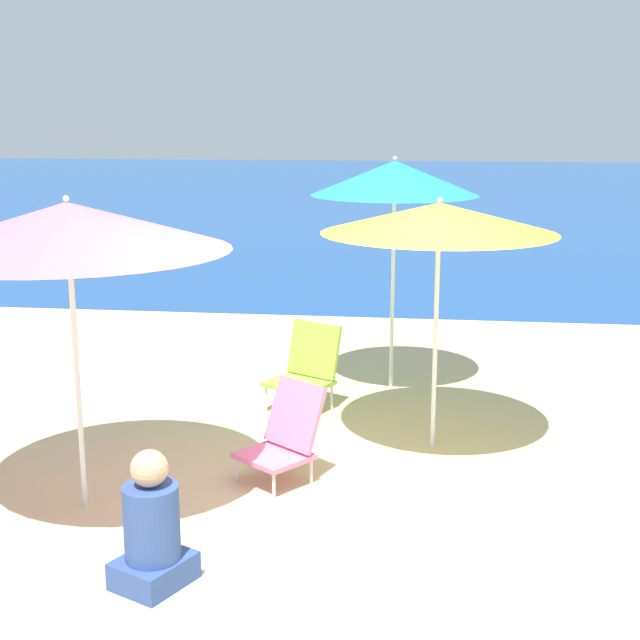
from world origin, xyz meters
name	(u,v)px	position (x,y,z in m)	size (l,w,h in m)	color
ground_plane	(364,512)	(0.00, 0.00, 0.00)	(60.00, 60.00, 0.00)	#D1BA89
sea_water	(423,191)	(0.00, 25.85, 0.00)	(60.00, 40.00, 0.01)	#19478C
beach_umbrella_pink	(68,227)	(-1.90, -0.14, 1.91)	(2.08, 2.08, 2.10)	white
beach_umbrella_yellow	(439,218)	(0.45, 1.29, 1.83)	(1.81, 1.81, 1.99)	white
beach_umbrella_teal	(395,178)	(0.03, 2.87, 2.02)	(1.58, 1.58, 2.22)	white
beach_chair_pink	(285,434)	(-0.62, 0.49, 0.34)	(0.69, 0.71, 0.71)	silver
beach_chair_lime	(307,367)	(-0.69, 2.11, 0.38)	(0.71, 0.72, 0.76)	silver
person_seated_near	(152,530)	(-1.11, -1.09, 0.33)	(0.49, 0.52, 0.80)	#334C8C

